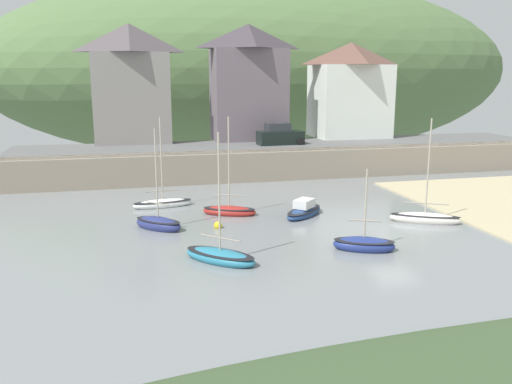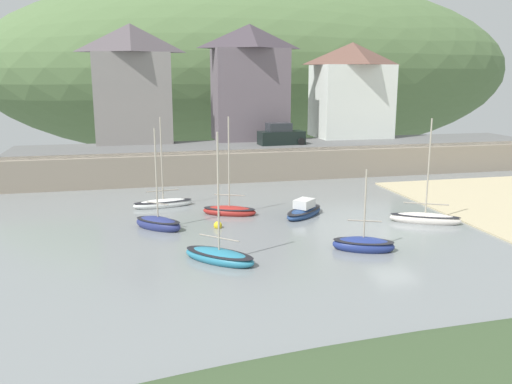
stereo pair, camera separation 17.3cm
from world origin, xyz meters
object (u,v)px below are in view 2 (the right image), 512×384
Objects in this scene: sailboat_tall_mast at (163,203)px; rowboat_small_beached at (219,256)px; waterfront_building_right at (351,89)px; parked_car_near_slipway at (281,136)px; waterfront_building_centre at (250,82)px; mooring_buoy at (218,225)px; sailboat_white_hull at (363,245)px; sailboat_blue_trim at (304,211)px; sailboat_far_left at (425,218)px; waterfront_building_left at (132,83)px; sailboat_nearest_shore at (158,223)px; motorboat_with_cabin at (229,210)px.

sailboat_tall_mast is 0.97× the size of rowboat_small_beached.
parked_car_near_slipway is (-8.58, -4.50, -3.92)m from waterfront_building_right.
sailboat_tall_mast is at bearing -138.63° from parked_car_near_slipway.
mooring_buoy is (-6.75, -21.80, -7.76)m from waterfront_building_centre.
sailboat_white_hull is at bearing -59.65° from sailboat_tall_mast.
sailboat_blue_trim is at bearing 14.55° from mooring_buoy.
sailboat_blue_trim is at bearing -35.92° from sailboat_tall_mast.
sailboat_white_hull is 0.68× the size of sailboat_far_left.
waterfront_building_right is 33.48m from rowboat_small_beached.
sailboat_far_left reaches higher than parked_car_near_slipway.
waterfront_building_right is 28.62m from mooring_buoy.
sailboat_far_left reaches higher than sailboat_white_hull.
waterfront_building_left reaches higher than parked_car_near_slipway.
mooring_buoy is (2.70, -5.83, -0.11)m from sailboat_tall_mast.
motorboat_with_cabin reaches higher than sailboat_nearest_shore.
sailboat_far_left is 1.01× the size of rowboat_small_beached.
parked_car_near_slipway is (7.40, 14.46, 2.94)m from motorboat_with_cabin.
mooring_buoy is at bearing -128.24° from waterfront_building_right.
parked_car_near_slipway is (11.30, 11.47, 2.95)m from sailboat_tall_mast.
rowboat_small_beached reaches higher than mooring_buoy.
sailboat_tall_mast reaches higher than parked_car_near_slipway.
waterfront_building_left reaches higher than sailboat_nearest_shore.
sailboat_blue_trim is 9.42m from sailboat_tall_mast.
waterfront_building_left is 21.39m from waterfront_building_right.
sailboat_tall_mast is at bearing 108.46° from sailboat_blue_trim.
rowboat_small_beached reaches higher than parked_car_near_slipway.
mooring_buoy is (-6.41, 5.57, -0.14)m from sailboat_white_hull.
sailboat_white_hull is at bearing -99.51° from parked_car_near_slipway.
sailboat_nearest_shore is 5.02m from motorboat_with_cabin.
sailboat_nearest_shore is at bearing 171.40° from sailboat_white_hull.
sailboat_blue_trim is at bearing -64.18° from waterfront_building_left.
waterfront_building_centre is 6.77m from parked_car_near_slipway.
waterfront_building_centre is 1.74× the size of rowboat_small_beached.
rowboat_small_beached is at bearing -156.07° from sailboat_white_hull.
sailboat_far_left is 16.59m from sailboat_tall_mast.
sailboat_blue_trim is (-0.77, 7.03, 0.01)m from sailboat_white_hull.
rowboat_small_beached reaches higher than sailboat_nearest_shore.
sailboat_nearest_shore is 12.23× the size of mooring_buoy.
waterfront_building_right is at bearing 74.21° from motorboat_with_cabin.
waterfront_building_centre reaches higher than parked_car_near_slipway.
waterfront_building_centre is 21.74m from sailboat_blue_trim.
sailboat_far_left is at bearing 60.57° from rowboat_small_beached.
waterfront_building_left is 10.95m from waterfront_building_centre.
sailboat_blue_trim is 0.57× the size of rowboat_small_beached.
waterfront_building_centre is 29.42m from rowboat_small_beached.
waterfront_building_left is at bearing 100.90° from mooring_buoy.
sailboat_tall_mast reaches higher than sailboat_nearest_shore.
sailboat_nearest_shore is at bearing -129.60° from motorboat_with_cabin.
waterfront_building_centre is 2.53× the size of sailboat_white_hull.
sailboat_white_hull is 6.82m from sailboat_far_left.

